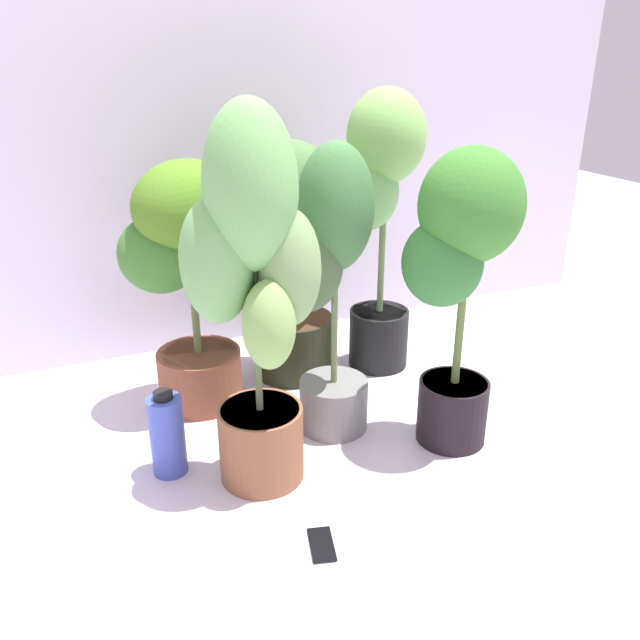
{
  "coord_description": "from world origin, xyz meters",
  "views": [
    {
      "loc": [
        -0.69,
        -1.45,
        1.08
      ],
      "look_at": [
        0.02,
        0.21,
        0.31
      ],
      "focal_mm": 36.19,
      "sensor_mm": 36.0,
      "label": 1
    }
  ],
  "objects_px": {
    "potted_plant_back_left": "(192,264)",
    "nutrient_bottle": "(167,434)",
    "potted_plant_front_left": "(254,286)",
    "potted_plant_center": "(324,274)",
    "potted_plant_back_right": "(378,204)",
    "potted_plant_back_center": "(286,245)",
    "potted_plant_front_right": "(459,265)",
    "cell_phone": "(322,545)"
  },
  "relations": [
    {
      "from": "potted_plant_back_left",
      "to": "nutrient_bottle",
      "type": "distance_m",
      "value": 0.53
    },
    {
      "from": "potted_plant_front_left",
      "to": "potted_plant_center",
      "type": "xyz_separation_m",
      "value": [
        0.25,
        0.16,
        -0.05
      ]
    },
    {
      "from": "potted_plant_front_left",
      "to": "potted_plant_back_right",
      "type": "xyz_separation_m",
      "value": [
        0.59,
        0.48,
        0.05
      ]
    },
    {
      "from": "potted_plant_back_left",
      "to": "potted_plant_back_right",
      "type": "height_order",
      "value": "potted_plant_back_right"
    },
    {
      "from": "potted_plant_back_left",
      "to": "potted_plant_back_right",
      "type": "xyz_separation_m",
      "value": [
        0.64,
        0.02,
        0.12
      ]
    },
    {
      "from": "potted_plant_back_center",
      "to": "potted_plant_front_right",
      "type": "bearing_deg",
      "value": -64.91
    },
    {
      "from": "potted_plant_back_left",
      "to": "potted_plant_back_center",
      "type": "height_order",
      "value": "potted_plant_back_center"
    },
    {
      "from": "potted_plant_center",
      "to": "potted_plant_front_right",
      "type": "xyz_separation_m",
      "value": [
        0.31,
        -0.2,
        0.05
      ]
    },
    {
      "from": "potted_plant_back_left",
      "to": "potted_plant_back_right",
      "type": "bearing_deg",
      "value": 1.72
    },
    {
      "from": "potted_plant_back_center",
      "to": "potted_plant_back_right",
      "type": "distance_m",
      "value": 0.34
    },
    {
      "from": "potted_plant_back_left",
      "to": "potted_plant_center",
      "type": "bearing_deg",
      "value": -44.7
    },
    {
      "from": "cell_phone",
      "to": "potted_plant_back_left",
      "type": "bearing_deg",
      "value": -68.53
    },
    {
      "from": "potted_plant_front_left",
      "to": "cell_phone",
      "type": "relative_size",
      "value": 6.28
    },
    {
      "from": "cell_phone",
      "to": "potted_plant_back_right",
      "type": "bearing_deg",
      "value": -109.9
    },
    {
      "from": "potted_plant_center",
      "to": "potted_plant_front_right",
      "type": "distance_m",
      "value": 0.37
    },
    {
      "from": "potted_plant_front_right",
      "to": "nutrient_bottle",
      "type": "bearing_deg",
      "value": 168.36
    },
    {
      "from": "potted_plant_front_left",
      "to": "potted_plant_back_center",
      "type": "xyz_separation_m",
      "value": [
        0.28,
        0.55,
        -0.08
      ]
    },
    {
      "from": "potted_plant_center",
      "to": "potted_plant_back_right",
      "type": "height_order",
      "value": "potted_plant_back_right"
    },
    {
      "from": "potted_plant_back_left",
      "to": "potted_plant_front_right",
      "type": "xyz_separation_m",
      "value": [
        0.61,
        -0.51,
        0.07
      ]
    },
    {
      "from": "nutrient_bottle",
      "to": "potted_plant_back_right",
      "type": "bearing_deg",
      "value": 24.04
    },
    {
      "from": "cell_phone",
      "to": "potted_plant_back_center",
      "type": "bearing_deg",
      "value": -91.13
    },
    {
      "from": "potted_plant_back_left",
      "to": "cell_phone",
      "type": "height_order",
      "value": "potted_plant_back_left"
    },
    {
      "from": "potted_plant_front_left",
      "to": "potted_plant_back_center",
      "type": "relative_size",
      "value": 1.21
    },
    {
      "from": "potted_plant_back_left",
      "to": "nutrient_bottle",
      "type": "xyz_separation_m",
      "value": [
        -0.17,
        -0.34,
        -0.36
      ]
    },
    {
      "from": "potted_plant_front_left",
      "to": "potted_plant_back_center",
      "type": "height_order",
      "value": "potted_plant_front_left"
    },
    {
      "from": "potted_plant_center",
      "to": "potted_plant_front_right",
      "type": "relative_size",
      "value": 1.0
    },
    {
      "from": "potted_plant_front_right",
      "to": "potted_plant_front_left",
      "type": "bearing_deg",
      "value": 175.9
    },
    {
      "from": "potted_plant_back_left",
      "to": "nutrient_bottle",
      "type": "height_order",
      "value": "potted_plant_back_left"
    },
    {
      "from": "cell_phone",
      "to": "nutrient_bottle",
      "type": "relative_size",
      "value": 0.63
    },
    {
      "from": "nutrient_bottle",
      "to": "potted_plant_back_center",
      "type": "bearing_deg",
      "value": 39.93
    },
    {
      "from": "potted_plant_front_left",
      "to": "potted_plant_back_right",
      "type": "relative_size",
      "value": 1.02
    },
    {
      "from": "potted_plant_back_center",
      "to": "nutrient_bottle",
      "type": "bearing_deg",
      "value": -140.07
    },
    {
      "from": "cell_phone",
      "to": "potted_plant_front_left",
      "type": "bearing_deg",
      "value": -67.69
    },
    {
      "from": "potted_plant_front_left",
      "to": "potted_plant_center",
      "type": "bearing_deg",
      "value": 32.85
    },
    {
      "from": "potted_plant_center",
      "to": "potted_plant_back_right",
      "type": "bearing_deg",
      "value": 43.6
    },
    {
      "from": "potted_plant_front_left",
      "to": "potted_plant_center",
      "type": "height_order",
      "value": "potted_plant_front_left"
    },
    {
      "from": "potted_plant_back_right",
      "to": "cell_phone",
      "type": "bearing_deg",
      "value": -124.46
    },
    {
      "from": "cell_phone",
      "to": "potted_plant_front_right",
      "type": "bearing_deg",
      "value": -137.53
    },
    {
      "from": "potted_plant_front_left",
      "to": "potted_plant_back_right",
      "type": "distance_m",
      "value": 0.77
    },
    {
      "from": "cell_phone",
      "to": "nutrient_bottle",
      "type": "xyz_separation_m",
      "value": [
        -0.27,
        0.43,
        0.11
      ]
    },
    {
      "from": "potted_plant_center",
      "to": "potted_plant_back_center",
      "type": "bearing_deg",
      "value": 85.35
    },
    {
      "from": "potted_plant_center",
      "to": "potted_plant_back_left",
      "type": "bearing_deg",
      "value": 135.3
    }
  ]
}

